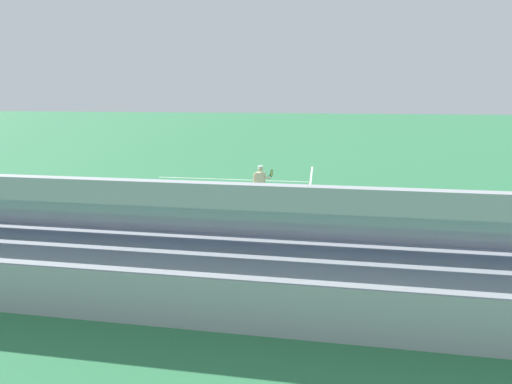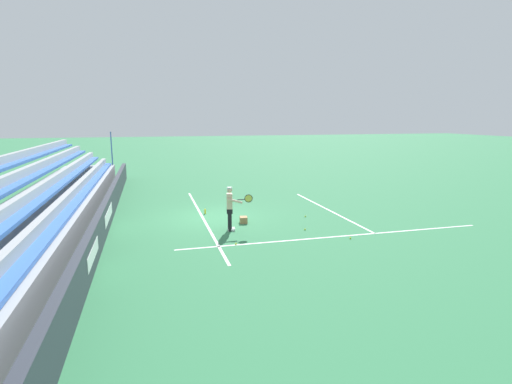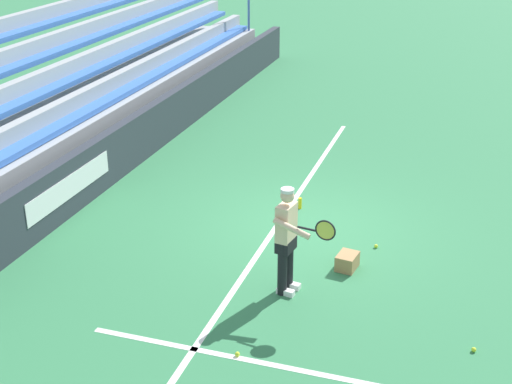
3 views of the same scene
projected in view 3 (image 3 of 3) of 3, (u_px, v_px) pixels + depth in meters
name	position (u px, v px, depth m)	size (l,w,h in m)	color
ground_plane	(305.00, 226.00, 13.08)	(160.00, 160.00, 0.00)	#337A4C
court_baseline_white	(279.00, 223.00, 13.22)	(12.00, 0.10, 0.01)	white
back_wall_sponsor_board	(89.00, 171.00, 14.10)	(26.18, 0.25, 1.10)	#2D333D
tennis_player	(287.00, 239.00, 10.66)	(0.68, 0.97, 1.71)	black
ball_box_cardboard	(347.00, 261.00, 11.61)	(0.40, 0.30, 0.26)	#A87F51
tennis_ball_far_right	(474.00, 350.00, 9.58)	(0.07, 0.07, 0.07)	#CCE533
tennis_ball_toward_net	(237.00, 354.00, 9.48)	(0.07, 0.07, 0.07)	#CCE533
tennis_ball_on_baseline	(376.00, 246.00, 12.30)	(0.07, 0.07, 0.07)	#CCE533
water_bottle	(300.00, 203.00, 13.76)	(0.07, 0.07, 0.22)	yellow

